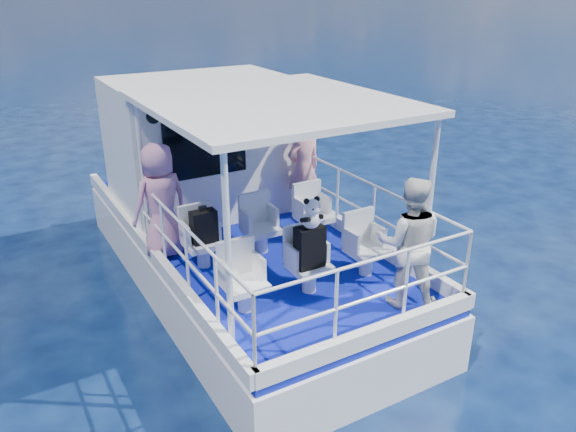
% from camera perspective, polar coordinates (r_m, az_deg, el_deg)
% --- Properties ---
extents(ground, '(2000.00, 2000.00, 0.00)m').
position_cam_1_polar(ground, '(8.50, -1.95, -9.55)').
color(ground, black).
rests_on(ground, ground).
extents(hull, '(3.00, 7.00, 1.60)m').
position_cam_1_polar(hull, '(9.27, -4.90, -6.66)').
color(hull, white).
rests_on(hull, ground).
extents(deck, '(2.90, 6.90, 0.10)m').
position_cam_1_polar(deck, '(8.89, -5.08, -1.88)').
color(deck, '#0B1499').
rests_on(deck, hull).
extents(cabin, '(2.85, 2.00, 2.20)m').
position_cam_1_polar(cabin, '(9.62, -8.66, 7.19)').
color(cabin, white).
rests_on(cabin, deck).
extents(canopy, '(3.00, 3.20, 0.08)m').
position_cam_1_polar(canopy, '(7.15, -1.51, 11.43)').
color(canopy, white).
rests_on(canopy, cabin).
extents(canopy_posts, '(2.77, 2.97, 2.20)m').
position_cam_1_polar(canopy_posts, '(7.41, -1.24, 2.69)').
color(canopy_posts, white).
rests_on(canopy_posts, deck).
extents(railings, '(2.84, 3.59, 1.00)m').
position_cam_1_polar(railings, '(7.39, 0.02, -2.44)').
color(railings, white).
rests_on(railings, deck).
extents(seat_port_fwd, '(0.48, 0.46, 0.38)m').
position_cam_1_polar(seat_port_fwd, '(7.81, -8.60, -3.78)').
color(seat_port_fwd, white).
rests_on(seat_port_fwd, deck).
extents(seat_center_fwd, '(0.48, 0.46, 0.38)m').
position_cam_1_polar(seat_center_fwd, '(8.13, -2.72, -2.39)').
color(seat_center_fwd, white).
rests_on(seat_center_fwd, deck).
extents(seat_stbd_fwd, '(0.48, 0.46, 0.38)m').
position_cam_1_polar(seat_stbd_fwd, '(8.54, 2.64, -1.10)').
color(seat_stbd_fwd, white).
rests_on(seat_stbd_fwd, deck).
extents(seat_port_aft, '(0.48, 0.46, 0.38)m').
position_cam_1_polar(seat_port_aft, '(6.75, -4.40, -8.10)').
color(seat_port_aft, white).
rests_on(seat_port_aft, deck).
extents(seat_center_aft, '(0.48, 0.46, 0.38)m').
position_cam_1_polar(seat_center_aft, '(7.13, 2.15, -6.25)').
color(seat_center_aft, white).
rests_on(seat_center_aft, deck).
extents(seat_stbd_aft, '(0.48, 0.46, 0.38)m').
position_cam_1_polar(seat_stbd_aft, '(7.59, 7.94, -4.54)').
color(seat_stbd_aft, white).
rests_on(seat_stbd_aft, deck).
extents(passenger_port_fwd, '(0.69, 0.56, 1.65)m').
position_cam_1_polar(passenger_port_fwd, '(7.97, -12.80, 1.47)').
color(passenger_port_fwd, '#C982A7').
rests_on(passenger_port_fwd, deck).
extents(passenger_stbd_fwd, '(0.62, 0.42, 1.67)m').
position_cam_1_polar(passenger_stbd_fwd, '(9.14, 1.60, 4.86)').
color(passenger_stbd_fwd, pink).
rests_on(passenger_stbd_fwd, deck).
extents(passenger_stbd_aft, '(1.00, 0.97, 1.62)m').
position_cam_1_polar(passenger_stbd_aft, '(6.73, 12.19, -2.70)').
color(passenger_stbd_aft, silver).
rests_on(passenger_stbd_aft, deck).
extents(backpack_port, '(0.34, 0.19, 0.45)m').
position_cam_1_polar(backpack_port, '(7.60, -8.55, -1.08)').
color(backpack_port, black).
rests_on(backpack_port, seat_port_fwd).
extents(backpack_center, '(0.36, 0.20, 0.54)m').
position_cam_1_polar(backpack_center, '(6.86, 2.21, -3.16)').
color(backpack_center, black).
rests_on(backpack_center, seat_center_aft).
extents(compact_camera, '(0.10, 0.06, 0.06)m').
position_cam_1_polar(compact_camera, '(7.52, -8.68, 0.77)').
color(compact_camera, black).
rests_on(compact_camera, backpack_port).
extents(panda, '(0.25, 0.21, 0.39)m').
position_cam_1_polar(panda, '(6.65, 2.40, 0.32)').
color(panda, white).
rests_on(panda, backpack_center).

